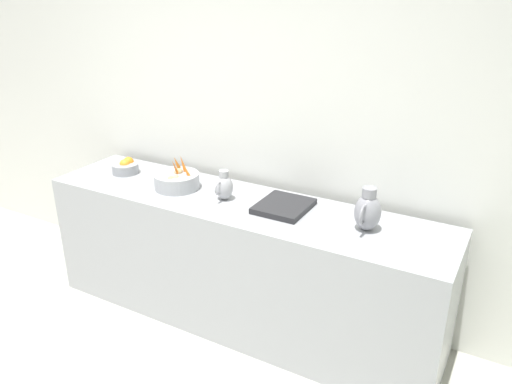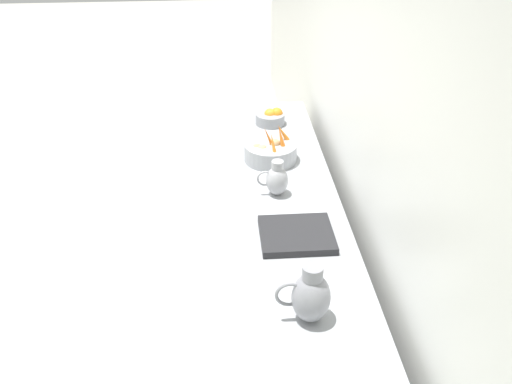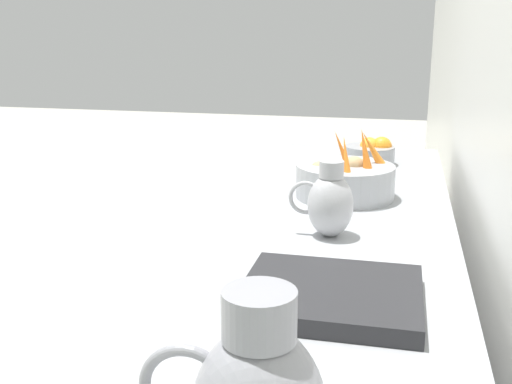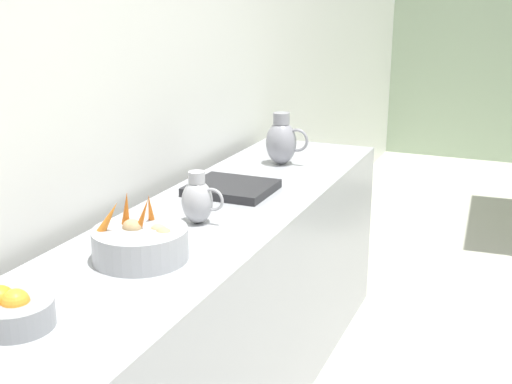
% 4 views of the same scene
% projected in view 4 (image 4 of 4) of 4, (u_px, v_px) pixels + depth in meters
% --- Properties ---
extents(tile_wall_left, '(0.10, 9.35, 3.00)m').
position_uv_depth(tile_wall_left, '(172.00, 38.00, 2.97)').
color(tile_wall_left, silver).
rests_on(tile_wall_left, ground_plane).
extents(prep_counter, '(0.63, 2.70, 0.88)m').
position_uv_depth(prep_counter, '(212.00, 318.00, 2.68)').
color(prep_counter, '#9EA0A5').
rests_on(prep_counter, ground_plane).
extents(vegetable_colander, '(0.30, 0.30, 0.22)m').
position_uv_depth(vegetable_colander, '(140.00, 243.00, 2.11)').
color(vegetable_colander, '#9EA0A5').
rests_on(vegetable_colander, prep_counter).
extents(orange_bowl, '(0.19, 0.19, 0.11)m').
position_uv_depth(orange_bowl, '(14.00, 311.00, 1.68)').
color(orange_bowl, gray).
rests_on(orange_bowl, prep_counter).
extents(metal_pitcher_tall, '(0.21, 0.15, 0.25)m').
position_uv_depth(metal_pitcher_tall, '(282.00, 141.00, 3.25)').
color(metal_pitcher_tall, gray).
rests_on(metal_pitcher_tall, prep_counter).
extents(metal_pitcher_short, '(0.16, 0.12, 0.19)m').
position_uv_depth(metal_pitcher_short, '(198.00, 200.00, 2.43)').
color(metal_pitcher_short, '#A3A3A8').
rests_on(metal_pitcher_short, prep_counter).
extents(counter_sink_basin, '(0.34, 0.30, 0.04)m').
position_uv_depth(counter_sink_basin, '(232.00, 188.00, 2.82)').
color(counter_sink_basin, '#232326').
rests_on(counter_sink_basin, prep_counter).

